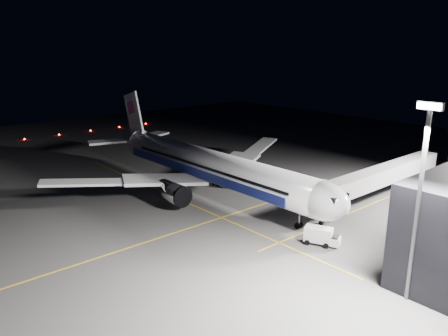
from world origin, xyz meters
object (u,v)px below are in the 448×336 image
floodlight_mast_south (420,187)px  safety_cone_c (205,180)px  baggage_tug (229,166)px  service_truck (322,236)px  safety_cone_b (246,178)px  jet_bridge (377,177)px  safety_cone_a (240,170)px  airliner (206,165)px

floodlight_mast_south → safety_cone_c: size_ratio=30.65×
floodlight_mast_south → baggage_tug: bearing=158.9°
service_truck → safety_cone_b: service_truck is taller
floodlight_mast_south → jet_bridge: bearing=126.8°
service_truck → baggage_tug: service_truck is taller
safety_cone_a → safety_cone_b: bearing=-31.6°
baggage_tug → airliner: bearing=-65.5°
floodlight_mast_south → safety_cone_b: bearing=157.9°
floodlight_mast_south → safety_cone_a: 52.52m
safety_cone_c → airliner: bearing=-35.4°
jet_bridge → safety_cone_a: 29.63m
safety_cone_b → jet_bridge: bearing=15.4°
safety_cone_b → safety_cone_c: size_ratio=0.78×
service_truck → baggage_tug: (-35.82, 15.30, -0.47)m
safety_cone_c → baggage_tug: bearing=108.3°
service_truck → safety_cone_c: service_truck is taller
service_truck → baggage_tug: 38.95m
safety_cone_c → safety_cone_b: bearing=60.7°
jet_bridge → baggage_tug: size_ratio=12.84×
floodlight_mast_south → safety_cone_a: bearing=156.9°
airliner → safety_cone_a: 15.98m
airliner → baggage_tug: bearing=123.3°
service_truck → baggage_tug: bearing=132.2°
airliner → baggage_tug: airliner is taller
jet_bridge → safety_cone_c: bearing=-153.9°
service_truck → safety_cone_b: (-28.68, 13.37, -1.01)m
floodlight_mast_south → service_truck: 18.23m
baggage_tug → service_truck: bearing=-31.9°
baggage_tug → jet_bridge: bearing=-0.1°
service_truck → safety_cone_b: size_ratio=9.49×
jet_bridge → safety_cone_c: 32.24m
safety_cone_a → baggage_tug: bearing=-163.7°
jet_bridge → baggage_tug: bearing=-171.3°
safety_cone_a → safety_cone_c: bearing=-88.1°
airliner → jet_bridge: size_ratio=1.79×
jet_bridge → service_truck: 20.82m
baggage_tug → safety_cone_c: bearing=-80.5°
baggage_tug → safety_cone_a: 2.88m
safety_cone_a → safety_cone_c: size_ratio=0.86×
baggage_tug → safety_cone_c: baggage_tug is taller
safety_cone_a → safety_cone_b: 5.19m
safety_cone_b → safety_cone_c: 8.35m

